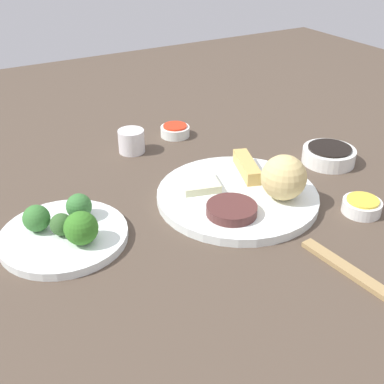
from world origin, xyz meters
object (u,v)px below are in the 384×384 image
(sauce_ramekin_sweet_and_sour, at_px, (175,131))
(soy_sauce_bowl, at_px, (329,156))
(chopsticks_pair, at_px, (365,281))
(broccoli_plate, at_px, (64,236))
(main_plate, at_px, (239,195))
(sauce_ramekin_hot_mustard, at_px, (362,207))
(teacup, at_px, (131,141))

(sauce_ramekin_sweet_and_sour, bearing_deg, soy_sauce_bowl, 37.21)
(sauce_ramekin_sweet_and_sour, relative_size, chopsticks_pair, 0.30)
(broccoli_plate, xyz_separation_m, soy_sauce_bowl, (0.01, 0.57, 0.01))
(broccoli_plate, distance_m, soy_sauce_bowl, 0.57)
(soy_sauce_bowl, height_order, chopsticks_pair, soy_sauce_bowl)
(main_plate, xyz_separation_m, sauce_ramekin_hot_mustard, (0.14, 0.16, 0.00))
(soy_sauce_bowl, xyz_separation_m, sauce_ramekin_hot_mustard, (0.17, -0.09, -0.00))
(sauce_ramekin_sweet_and_sour, xyz_separation_m, sauce_ramekin_hot_mustard, (0.46, 0.13, 0.00))
(sauce_ramekin_sweet_and_sour, distance_m, teacup, 0.13)
(broccoli_plate, xyz_separation_m, chopsticks_pair, (0.32, 0.34, -0.00))
(sauce_ramekin_hot_mustard, xyz_separation_m, teacup, (-0.43, -0.25, 0.01))
(sauce_ramekin_sweet_and_sour, relative_size, teacup, 1.19)
(broccoli_plate, relative_size, sauce_ramekin_sweet_and_sour, 3.05)
(broccoli_plate, height_order, chopsticks_pair, broccoli_plate)
(soy_sauce_bowl, xyz_separation_m, chopsticks_pair, (0.31, -0.22, -0.01))
(broccoli_plate, distance_m, teacup, 0.34)
(sauce_ramekin_hot_mustard, xyz_separation_m, chopsticks_pair, (0.14, -0.14, -0.01))
(teacup, bearing_deg, broccoli_plate, -42.70)
(soy_sauce_bowl, relative_size, teacup, 1.92)
(chopsticks_pair, bearing_deg, soy_sauce_bowl, 144.39)
(soy_sauce_bowl, distance_m, teacup, 0.42)
(teacup, bearing_deg, sauce_ramekin_sweet_and_sour, 102.93)
(main_plate, height_order, sauce_ramekin_hot_mustard, sauce_ramekin_hot_mustard)
(main_plate, distance_m, sauce_ramekin_hot_mustard, 0.22)
(sauce_ramekin_hot_mustard, height_order, teacup, teacup)
(main_plate, height_order, broccoli_plate, main_plate)
(soy_sauce_bowl, relative_size, chopsticks_pair, 0.48)
(teacup, bearing_deg, soy_sauce_bowl, 53.00)
(soy_sauce_bowl, bearing_deg, teacup, -127.00)
(soy_sauce_bowl, xyz_separation_m, sauce_ramekin_sweet_and_sour, (-0.28, -0.21, -0.00))
(teacup, xyz_separation_m, chopsticks_pair, (0.57, 0.11, -0.02))
(broccoli_plate, relative_size, teacup, 3.62)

